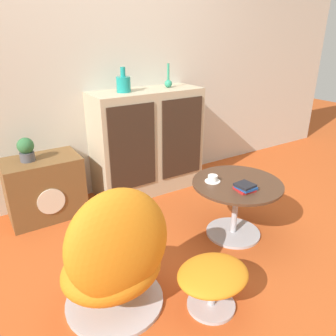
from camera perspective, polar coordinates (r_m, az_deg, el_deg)
ground_plane at (r=2.33m, az=4.27°, el=-17.01°), size 12.00×12.00×0.00m
wall_back at (r=3.09m, az=-12.29°, el=18.85°), size 6.40×0.06×2.60m
sideboard at (r=3.17m, az=-3.59°, el=4.57°), size 1.05×0.42×0.99m
tv_console at (r=2.96m, az=-20.70°, el=-3.22°), size 0.61×0.40×0.53m
egg_chair at (r=1.86m, az=-9.10°, el=-15.25°), size 0.62×0.59×0.79m
ottoman at (r=1.95m, az=7.80°, el=-18.47°), size 0.42×0.36×0.28m
coffee_table at (r=2.55m, az=11.74°, el=-5.43°), size 0.67×0.67×0.45m
vase_leftmost at (r=2.95m, az=-7.77°, el=14.37°), size 0.12×0.12×0.21m
vase_inner_left at (r=3.17m, az=0.05°, el=14.78°), size 0.07×0.07×0.22m
potted_plant at (r=2.82m, az=-23.49°, el=3.04°), size 0.13×0.13×0.19m
teacup at (r=2.46m, az=7.78°, el=-1.93°), size 0.12×0.12×0.05m
book_stack at (r=2.36m, az=13.28°, el=-3.28°), size 0.13×0.13×0.05m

